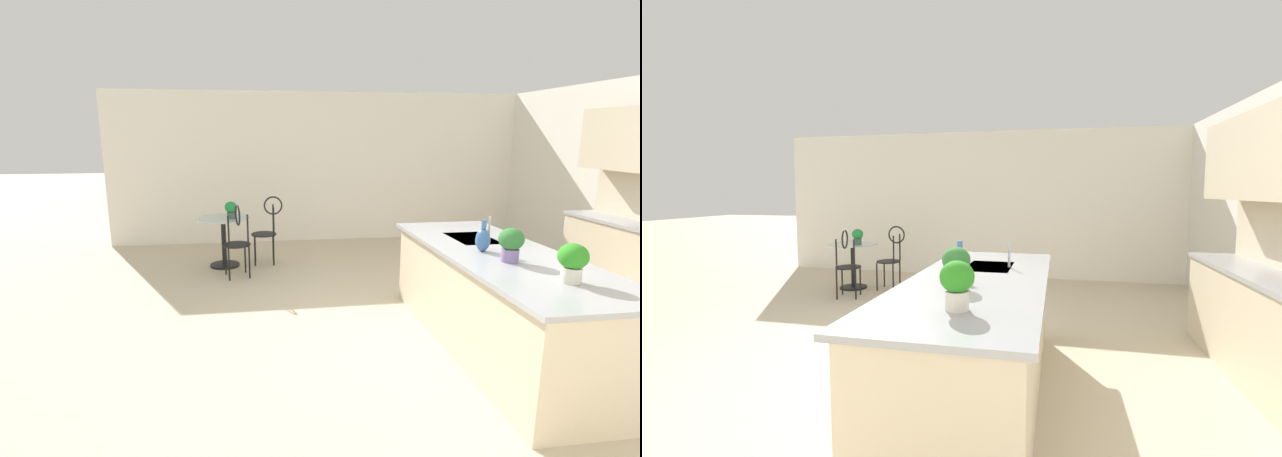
% 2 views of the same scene
% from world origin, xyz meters
% --- Properties ---
extents(ground_plane, '(40.00, 40.00, 0.00)m').
position_xyz_m(ground_plane, '(0.00, 0.00, 0.00)').
color(ground_plane, beige).
extents(wall_left_window, '(0.12, 7.80, 2.70)m').
position_xyz_m(wall_left_window, '(-4.26, 0.00, 1.35)').
color(wall_left_window, silver).
rests_on(wall_left_window, ground).
extents(kitchen_island, '(2.80, 1.06, 0.92)m').
position_xyz_m(kitchen_island, '(0.30, 0.85, 0.46)').
color(kitchen_island, beige).
rests_on(kitchen_island, ground).
extents(bistro_table, '(0.80, 0.80, 0.74)m').
position_xyz_m(bistro_table, '(-2.71, -1.82, 0.45)').
color(bistro_table, black).
rests_on(bistro_table, ground).
extents(chair_near_window, '(0.52, 0.46, 1.04)m').
position_xyz_m(chair_near_window, '(-2.11, -1.60, 0.57)').
color(chair_near_window, black).
rests_on(chair_near_window, ground).
extents(chair_by_island, '(0.38, 0.48, 1.04)m').
position_xyz_m(chair_by_island, '(-2.77, -1.17, 0.57)').
color(chair_by_island, black).
rests_on(chair_by_island, ground).
extents(sink_faucet, '(0.02, 0.02, 0.22)m').
position_xyz_m(sink_faucet, '(-0.25, 1.03, 1.03)').
color(sink_faucet, '#B2B5BA').
rests_on(sink_faucet, kitchen_island).
extents(potted_plant_on_table, '(0.18, 0.18, 0.25)m').
position_xyz_m(potted_plant_on_table, '(-2.65, -1.70, 0.88)').
color(potted_plant_on_table, '#385147').
rests_on(potted_plant_on_table, bistro_table).
extents(potted_plant_counter_far, '(0.20, 0.20, 0.29)m').
position_xyz_m(potted_plant_counter_far, '(1.15, 0.89, 1.08)').
color(potted_plant_counter_far, beige).
rests_on(potted_plant_counter_far, kitchen_island).
extents(potted_plant_counter_near, '(0.20, 0.20, 0.29)m').
position_xyz_m(potted_plant_counter_near, '(0.60, 0.75, 1.08)').
color(potted_plant_counter_near, '#7A669E').
rests_on(potted_plant_counter_near, kitchen_island).
extents(vase_on_counter, '(0.13, 0.13, 0.29)m').
position_xyz_m(vase_on_counter, '(0.25, 0.69, 1.03)').
color(vase_on_counter, '#386099').
rests_on(vase_on_counter, kitchen_island).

